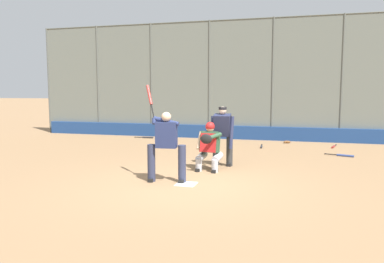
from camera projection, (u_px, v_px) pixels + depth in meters
ground_plane at (186, 184)px, 8.16m from camera, size 160.00×160.00×0.00m
home_plate_marker at (186, 184)px, 8.16m from camera, size 0.43×0.43×0.01m
backstop_fence at (240, 78)px, 15.58m from camera, size 18.62×0.08×4.98m
padding_wall at (239, 133)px, 15.73m from camera, size 18.17×0.18×0.56m
bleachers_beyond at (270, 120)px, 18.25m from camera, size 12.98×3.05×1.80m
batter_at_plate at (166, 144)px, 8.29m from camera, size 1.07×0.60×2.17m
catcher_behind_plate at (209, 145)px, 9.51m from camera, size 0.66×0.80×1.24m
umpire_home at (223, 134)px, 10.08m from camera, size 0.66×0.39×1.61m
spare_bat_near_backstop at (262, 146)px, 13.48m from camera, size 0.10×0.82×0.07m
spare_bat_by_padding at (334, 146)px, 13.47m from camera, size 0.26×0.80×0.07m
spare_bat_third_base_side at (343, 155)px, 11.61m from camera, size 0.85×0.32×0.07m
spare_bat_first_base_side at (146, 137)px, 16.08m from camera, size 0.85×0.10×0.07m
fielding_glove_on_dirt at (287, 142)px, 14.56m from camera, size 0.27×0.21×0.10m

